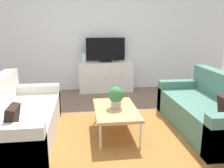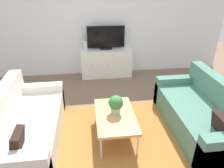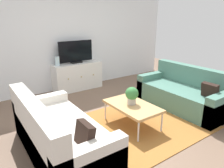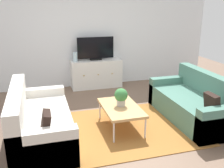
{
  "view_description": "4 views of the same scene",
  "coord_description": "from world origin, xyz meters",
  "px_view_note": "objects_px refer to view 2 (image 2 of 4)",
  "views": [
    {
      "loc": [
        -0.51,
        -3.33,
        1.59
      ],
      "look_at": [
        0.0,
        0.57,
        0.6
      ],
      "focal_mm": 38.16,
      "sensor_mm": 36.0,
      "label": 1
    },
    {
      "loc": [
        -0.42,
        -2.73,
        2.3
      ],
      "look_at": [
        0.0,
        0.57,
        0.6
      ],
      "focal_mm": 33.32,
      "sensor_mm": 36.0,
      "label": 2
    },
    {
      "loc": [
        -2.26,
        -2.64,
        1.88
      ],
      "look_at": [
        0.0,
        0.57,
        0.6
      ],
      "focal_mm": 33.57,
      "sensor_mm": 36.0,
      "label": 3
    },
    {
      "loc": [
        -1.32,
        -3.98,
        2.11
      ],
      "look_at": [
        0.0,
        0.57,
        0.6
      ],
      "focal_mm": 41.43,
      "sensor_mm": 36.0,
      "label": 4
    }
  ],
  "objects_px": {
    "glass_vase": "(85,46)",
    "couch_left_side": "(23,128)",
    "potted_plant": "(116,104)",
    "tv_console": "(106,63)",
    "coffee_table": "(115,116)",
    "flat_screen_tv": "(106,38)",
    "couch_right_side": "(203,114)"
  },
  "relations": [
    {
      "from": "glass_vase",
      "to": "couch_left_side",
      "type": "bearing_deg",
      "value": -112.55
    },
    {
      "from": "potted_plant",
      "to": "couch_left_side",
      "type": "bearing_deg",
      "value": -178.09
    },
    {
      "from": "potted_plant",
      "to": "tv_console",
      "type": "relative_size",
      "value": 0.24
    },
    {
      "from": "coffee_table",
      "to": "potted_plant",
      "type": "bearing_deg",
      "value": 71.94
    },
    {
      "from": "couch_left_side",
      "to": "coffee_table",
      "type": "relative_size",
      "value": 1.88
    },
    {
      "from": "flat_screen_tv",
      "to": "glass_vase",
      "type": "height_order",
      "value": "flat_screen_tv"
    },
    {
      "from": "flat_screen_tv",
      "to": "couch_left_side",
      "type": "bearing_deg",
      "value": -122.16
    },
    {
      "from": "couch_right_side",
      "to": "potted_plant",
      "type": "distance_m",
      "value": 1.49
    },
    {
      "from": "couch_right_side",
      "to": "coffee_table",
      "type": "distance_m",
      "value": 1.47
    },
    {
      "from": "coffee_table",
      "to": "tv_console",
      "type": "xyz_separation_m",
      "value": [
        0.1,
        2.36,
        -0.02
      ]
    },
    {
      "from": "couch_left_side",
      "to": "potted_plant",
      "type": "distance_m",
      "value": 1.45
    },
    {
      "from": "potted_plant",
      "to": "glass_vase",
      "type": "bearing_deg",
      "value": 100.47
    },
    {
      "from": "couch_left_side",
      "to": "potted_plant",
      "type": "relative_size",
      "value": 6.08
    },
    {
      "from": "coffee_table",
      "to": "glass_vase",
      "type": "xyz_separation_m",
      "value": [
        -0.42,
        2.36,
        0.45
      ]
    },
    {
      "from": "couch_left_side",
      "to": "glass_vase",
      "type": "bearing_deg",
      "value": 67.45
    },
    {
      "from": "tv_console",
      "to": "glass_vase",
      "type": "height_order",
      "value": "glass_vase"
    },
    {
      "from": "tv_console",
      "to": "flat_screen_tv",
      "type": "distance_m",
      "value": 0.64
    },
    {
      "from": "coffee_table",
      "to": "tv_console",
      "type": "height_order",
      "value": "tv_console"
    },
    {
      "from": "couch_right_side",
      "to": "coffee_table",
      "type": "xyz_separation_m",
      "value": [
        -1.47,
        0.01,
        0.09
      ]
    },
    {
      "from": "coffee_table",
      "to": "couch_left_side",
      "type": "bearing_deg",
      "value": -179.51
    },
    {
      "from": "couch_right_side",
      "to": "glass_vase",
      "type": "relative_size",
      "value": 8.46
    },
    {
      "from": "coffee_table",
      "to": "tv_console",
      "type": "relative_size",
      "value": 0.79
    },
    {
      "from": "couch_left_side",
      "to": "tv_console",
      "type": "relative_size",
      "value": 1.48
    },
    {
      "from": "tv_console",
      "to": "flat_screen_tv",
      "type": "xyz_separation_m",
      "value": [
        0.0,
        0.02,
        0.64
      ]
    },
    {
      "from": "couch_left_side",
      "to": "couch_right_side",
      "type": "height_order",
      "value": "same"
    },
    {
      "from": "couch_left_side",
      "to": "couch_right_side",
      "type": "bearing_deg",
      "value": 0.0
    },
    {
      "from": "flat_screen_tv",
      "to": "glass_vase",
      "type": "distance_m",
      "value": 0.55
    },
    {
      "from": "tv_console",
      "to": "glass_vase",
      "type": "relative_size",
      "value": 5.72
    },
    {
      "from": "potted_plant",
      "to": "tv_console",
      "type": "distance_m",
      "value": 2.34
    },
    {
      "from": "potted_plant",
      "to": "glass_vase",
      "type": "relative_size",
      "value": 1.39
    },
    {
      "from": "coffee_table",
      "to": "flat_screen_tv",
      "type": "xyz_separation_m",
      "value": [
        0.1,
        2.38,
        0.62
      ]
    },
    {
      "from": "tv_console",
      "to": "potted_plant",
      "type": "bearing_deg",
      "value": -92.21
    }
  ]
}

